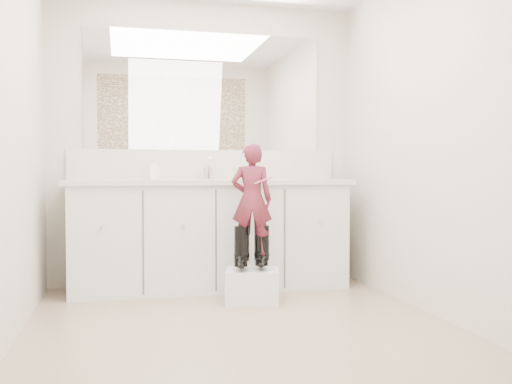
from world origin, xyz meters
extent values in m
plane|color=#856A57|center=(0.00, 0.00, 0.00)|extent=(3.00, 3.00, 0.00)
plane|color=beige|center=(0.00, 1.50, 1.20)|extent=(2.60, 0.00, 2.60)
plane|color=beige|center=(0.00, -1.50, 1.20)|extent=(2.60, 0.00, 2.60)
plane|color=beige|center=(-1.30, 0.00, 1.20)|extent=(0.00, 3.00, 3.00)
plane|color=beige|center=(1.30, 0.00, 1.20)|extent=(0.00, 3.00, 3.00)
cube|color=silver|center=(0.00, 1.23, 0.42)|extent=(2.20, 0.55, 0.85)
cube|color=beige|center=(0.00, 1.21, 0.87)|extent=(2.28, 0.58, 0.04)
cube|color=beige|center=(0.00, 1.49, 1.02)|extent=(2.28, 0.03, 0.25)
cube|color=white|center=(0.00, 1.49, 1.64)|extent=(2.00, 0.02, 1.00)
cylinder|color=silver|center=(0.00, 1.38, 0.94)|extent=(0.08, 0.08, 0.10)
imported|color=beige|center=(0.24, 1.23, 0.94)|extent=(0.14, 0.14, 0.10)
imported|color=white|center=(-0.45, 1.27, 0.97)|extent=(0.08, 0.08, 0.17)
cube|color=white|center=(0.22, 0.65, 0.12)|extent=(0.45, 0.40, 0.24)
imported|color=#A0314D|center=(0.22, 0.67, 0.75)|extent=(0.34, 0.26, 0.81)
cylinder|color=#EC5C87|center=(0.29, 0.59, 0.89)|extent=(0.13, 0.05, 0.06)
camera|label=1|loc=(-0.72, -3.36, 0.95)|focal=40.00mm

